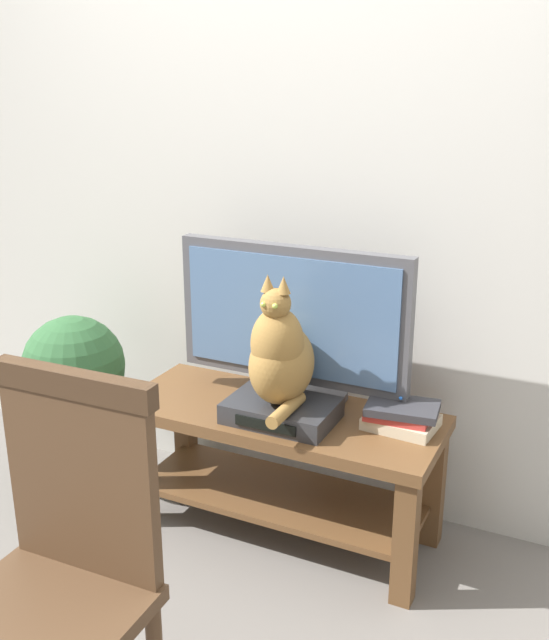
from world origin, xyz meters
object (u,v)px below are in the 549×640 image
at_px(wooden_chair, 58,561).
at_px(potted_plant, 75,381).
at_px(media_box, 282,411).
at_px(tv_stand, 281,448).
at_px(tv, 292,322).
at_px(cat, 280,355).
at_px(book_stack, 401,416).

bearing_deg(wooden_chair, potted_plant, 128.95).
bearing_deg(media_box, potted_plant, 179.25).
xyz_separation_m(tv_stand, media_box, (0.03, -0.06, 0.18)).
bearing_deg(tv, cat, -78.42).
relative_size(tv_stand, potted_plant, 1.56).
height_order(wooden_chair, book_stack, wooden_chair).
relative_size(tv, media_box, 2.34).
relative_size(wooden_chair, potted_plant, 1.36).
bearing_deg(potted_plant, tv, 9.29).
xyz_separation_m(tv, book_stack, (0.42, -0.03, -0.26)).
distance_m(cat, wooden_chair, 1.02).
bearing_deg(book_stack, media_box, -162.55).
bearing_deg(tv_stand, wooden_chair, -92.62).
xyz_separation_m(media_box, potted_plant, (-0.92, 0.01, -0.06)).
relative_size(tv_stand, book_stack, 4.49).
relative_size(tv_stand, cat, 2.51).
xyz_separation_m(tv_stand, book_stack, (0.42, 0.06, 0.19)).
relative_size(tv, potted_plant, 1.18).
relative_size(wooden_chair, book_stack, 3.92).
bearing_deg(tv, book_stack, -4.74).
bearing_deg(tv_stand, media_box, -62.34).
distance_m(tv, media_box, 0.31).
xyz_separation_m(tv_stand, cat, (0.03, -0.08, 0.39)).
xyz_separation_m(tv_stand, potted_plant, (-0.88, -0.05, 0.12)).
distance_m(media_box, cat, 0.21).
xyz_separation_m(wooden_chair, book_stack, (0.47, 1.14, -0.03)).
height_order(media_box, book_stack, book_stack).
xyz_separation_m(wooden_chair, potted_plant, (-0.84, 1.03, -0.10)).
height_order(tv, potted_plant, tv).
height_order(cat, wooden_chair, cat).
distance_m(wooden_chair, book_stack, 1.24).
distance_m(cat, potted_plant, 0.96).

